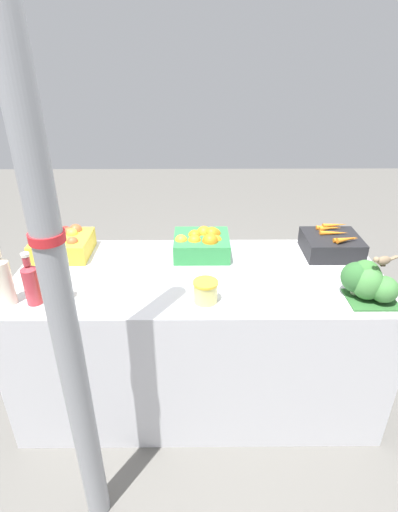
{
  "coord_description": "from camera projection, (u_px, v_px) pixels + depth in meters",
  "views": [
    {
      "loc": [
        -0.01,
        -1.78,
        1.85
      ],
      "look_at": [
        0.0,
        0.0,
        0.92
      ],
      "focal_mm": 28.0,
      "sensor_mm": 36.0,
      "label": 1
    }
  ],
  "objects": [
    {
      "name": "orange_crate",
      "position": [
        202.0,
        243.0,
        2.21
      ],
      "size": [
        0.3,
        0.28,
        0.15
      ],
      "color": "#2D8442",
      "rests_on": "market_table"
    },
    {
      "name": "sparrow_bird",
      "position": [
        383.0,
        260.0,
        1.74
      ],
      "size": [
        0.13,
        0.06,
        0.05
      ],
      "rotation": [
        0.0,
        0.0,
        -2.82
      ],
      "color": "#4C3D2D",
      "rests_on": "broccoli_pile"
    },
    {
      "name": "carrot_crate",
      "position": [
        331.0,
        244.0,
        2.22
      ],
      "size": [
        0.3,
        0.28,
        0.14
      ],
      "color": "black",
      "rests_on": "market_table"
    },
    {
      "name": "broccoli_pile",
      "position": [
        367.0,
        281.0,
        1.81
      ],
      "size": [
        0.25,
        0.21,
        0.18
      ],
      "color": "#2D602D",
      "rests_on": "market_table"
    },
    {
      "name": "apple_crate",
      "position": [
        64.0,
        244.0,
        2.21
      ],
      "size": [
        0.3,
        0.28,
        0.14
      ],
      "color": "gold",
      "rests_on": "market_table"
    },
    {
      "name": "support_pole",
      "position": [
        52.0,
        263.0,
        1.22
      ],
      "size": [
        0.11,
        0.11,
        2.52
      ],
      "color": "gray",
      "rests_on": "ground_plane"
    },
    {
      "name": "pickle_jar",
      "position": [
        206.0,
        291.0,
        1.8
      ],
      "size": [
        0.11,
        0.11,
        0.1
      ],
      "color": "#D1CC75",
      "rests_on": "market_table"
    },
    {
      "name": "ground_plane",
      "position": [
        199.0,
        389.0,
        2.43
      ],
      "size": [
        10.0,
        10.0,
        0.0
      ],
      "primitive_type": "plane",
      "color": "#605E59"
    },
    {
      "name": "juice_bottle_ruby",
      "position": [
        31.0,
        283.0,
        1.77
      ],
      "size": [
        0.07,
        0.07,
        0.25
      ],
      "color": "#B2333D",
      "rests_on": "market_table"
    },
    {
      "name": "juice_bottle_golden",
      "position": [
        54.0,
        283.0,
        1.77
      ],
      "size": [
        0.07,
        0.07,
        0.25
      ],
      "color": "gold",
      "rests_on": "market_table"
    },
    {
      "name": "juice_bottle_cloudy",
      "position": [
        3.0,
        279.0,
        1.76
      ],
      "size": [
        0.07,
        0.07,
        0.29
      ],
      "color": "beige",
      "rests_on": "market_table"
    },
    {
      "name": "market_table",
      "position": [
        199.0,
        336.0,
        2.24
      ],
      "size": [
        1.89,
        0.79,
        0.82
      ],
      "primitive_type": "cube",
      "color": "silver",
      "rests_on": "ground_plane"
    }
  ]
}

